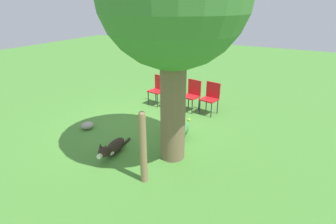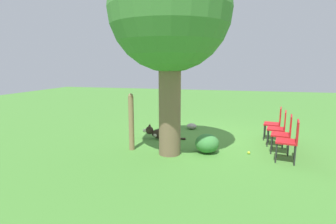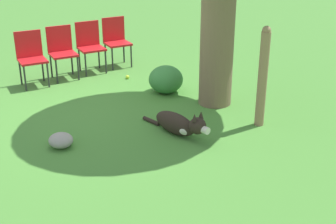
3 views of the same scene
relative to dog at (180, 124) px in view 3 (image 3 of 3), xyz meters
The scene contains 10 objects.
ground_plane 1.34m from the dog, behind, with size 30.00×30.00×0.00m, color #478433.
dog is the anchor object (origin of this frame).
fence_post 1.27m from the dog, 69.12° to the left, with size 0.13×0.13×1.38m.
red_chair_0 3.19m from the dog, 167.36° to the right, with size 0.49×0.51×0.91m.
red_chair_1 3.14m from the dog, behind, with size 0.49×0.51×0.91m.
red_chair_2 3.19m from the dog, behind, with size 0.49×0.51×0.91m.
red_chair_3 3.34m from the dog, 162.06° to the left, with size 0.49×0.51×0.91m.
tennis_ball 2.46m from the dog, 162.80° to the left, with size 0.07×0.07×0.07m.
garden_rock 1.53m from the dog, 115.66° to the right, with size 0.32×0.30×0.18m.
low_shrub 1.62m from the dog, 148.68° to the left, with size 0.56×0.56×0.45m.
Camera 3 is at (5.60, -3.42, 2.69)m, focal length 50.00 mm.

